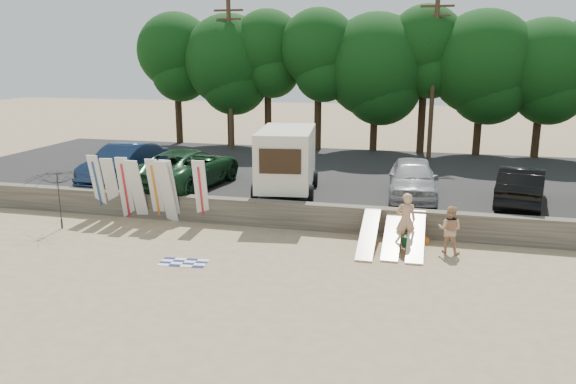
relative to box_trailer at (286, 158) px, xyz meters
name	(u,v)px	position (x,y,z in m)	size (l,w,h in m)	color
ground	(359,261)	(3.80, -5.53, -2.23)	(120.00, 120.00, 0.00)	tan
seawall	(370,220)	(3.80, -2.53, -1.73)	(44.00, 0.50, 1.00)	#6B6356
parking_lot	(386,181)	(3.80, 4.97, -1.88)	(44.00, 14.50, 0.70)	#282828
treeline	(414,57)	(4.66, 12.03, 4.05)	(34.01, 6.23, 8.95)	#382616
utility_poles	(433,73)	(5.80, 10.47, 3.20)	(25.80, 0.26, 9.00)	#473321
box_trailer	(286,158)	(0.00, 0.00, 0.00)	(2.92, 4.55, 2.73)	beige
car_0	(124,163)	(-7.85, 0.43, -0.68)	(1.81, 5.20, 1.71)	#132343
car_1	(188,168)	(-4.56, 0.18, -0.69)	(2.81, 6.10, 1.69)	#13351C
car_2	(413,178)	(5.19, 0.57, -0.73)	(1.90, 4.72, 1.61)	#A6A5AA
car_3	(521,186)	(9.33, 0.29, -0.77)	(1.62, 4.63, 1.53)	black
surfboard_upright_0	(98,185)	(-7.13, -2.88, -0.95)	(0.50, 0.06, 2.60)	silver
surfboard_upright_1	(112,187)	(-6.51, -2.90, -0.98)	(0.50, 0.06, 2.60)	silver
surfboard_upright_2	(125,188)	(-5.84, -2.98, -0.95)	(0.50, 0.06, 2.60)	silver
surfboard_upright_3	(137,190)	(-5.27, -3.08, -0.98)	(0.50, 0.06, 2.60)	silver
surfboard_upright_4	(156,190)	(-4.54, -2.96, -0.96)	(0.50, 0.06, 2.60)	silver
surfboard_upright_5	(167,192)	(-4.00, -3.10, -0.97)	(0.50, 0.06, 2.60)	silver
surfboard_upright_6	(170,191)	(-3.91, -2.96, -0.96)	(0.50, 0.06, 2.60)	silver
surfboard_upright_7	(201,192)	(-2.65, -2.91, -0.95)	(0.50, 0.06, 2.60)	silver
surfboard_low_0	(369,234)	(3.93, -4.15, -1.73)	(0.56, 3.00, 0.07)	#F9D99D
surfboard_low_1	(392,235)	(4.72, -3.97, -1.76)	(0.56, 3.00, 0.07)	#F9D99D
surfboard_low_2	(416,236)	(5.50, -4.01, -1.72)	(0.56, 3.00, 0.07)	#F9D99D
beachgoer_a	(406,220)	(5.13, -3.74, -1.28)	(0.69, 0.46, 1.90)	tan
beachgoer_b	(450,229)	(6.57, -3.97, -1.43)	(0.78, 0.61, 1.60)	tan
cooler	(409,241)	(5.27, -3.59, -2.07)	(0.38, 0.30, 0.32)	#299958
gear_bag	(424,240)	(5.76, -3.22, -2.12)	(0.30, 0.25, 0.22)	orange
beach_towel	(183,262)	(-1.60, -7.00, -2.23)	(1.50, 1.50, 0.00)	white
beach_umbrella	(61,199)	(-7.54, -4.72, -1.10)	(2.48, 2.53, 2.27)	black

